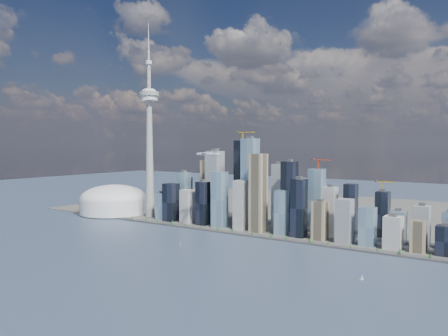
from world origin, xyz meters
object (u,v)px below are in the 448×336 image
Objects in this scene: airplane at (208,154)px; sailboat_west at (181,244)px; needle_tower at (149,136)px; sailboat_east at (362,278)px; dome_stadium at (114,201)px.

sailboat_west is at bearing -95.25° from airplane.
needle_tower reaches higher than sailboat_east.
sailboat_east is (819.11, -237.42, -36.49)m from dome_stadium.
sailboat_west is (9.44, -112.59, -186.67)m from airplane.
needle_tower reaches higher than sailboat_west.
needle_tower is at bearing 4.09° from dome_stadium.
needle_tower is at bearing 149.07° from airplane.
dome_stadium reaches higher than sailboat_west.
sailboat_west is 0.96× the size of sailboat_east.
airplane reaches higher than dome_stadium.
needle_tower is 59.97× the size of sailboat_east.
needle_tower is 759.37m from sailboat_east.
dome_stadium is 853.60m from sailboat_east.
airplane is (286.03, -109.14, -46.35)m from needle_tower.
sailboat_east is (393.08, -138.28, -186.54)m from airplane.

